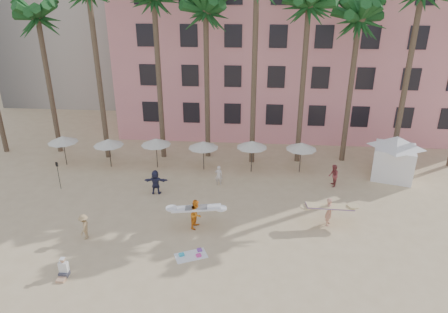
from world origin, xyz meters
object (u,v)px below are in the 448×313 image
object	(u,v)px
carrier_yellow	(329,210)
carrier_white	(196,213)
cabana	(395,153)
pink_hotel	(293,51)

from	to	relation	value
carrier_yellow	carrier_white	xyz separation A→B (m)	(-8.44, -0.99, -0.02)
cabana	carrier_yellow	size ratio (longest dim) A/B	1.81
cabana	carrier_yellow	distance (m)	9.86
pink_hotel	carrier_yellow	size ratio (longest dim) A/B	11.28
pink_hotel	carrier_yellow	xyz separation A→B (m)	(1.12, -21.28, -6.95)
pink_hotel	carrier_yellow	world-z (taller)	pink_hotel
carrier_white	pink_hotel	bearing A→B (deg)	71.80
pink_hotel	carrier_white	distance (m)	24.45
cabana	carrier_yellow	xyz separation A→B (m)	(-6.20, -7.60, -1.01)
pink_hotel	cabana	bearing A→B (deg)	-61.83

